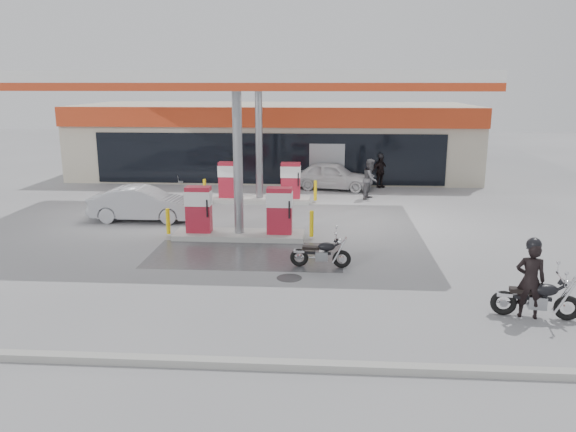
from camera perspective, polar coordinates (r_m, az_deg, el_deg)
name	(u,v)px	position (r m, az deg, el deg)	size (l,w,h in m)	color
ground	(230,255)	(17.67, -5.94, -3.94)	(90.00, 90.00, 0.00)	gray
wet_patch	(246,255)	(17.60, -4.33, -3.98)	(6.00, 3.00, 0.00)	#4C4C4F
drain_cover	(289,278)	(15.56, 0.13, -6.31)	(0.70, 0.70, 0.01)	#38383A
kerb	(168,361)	(11.32, -12.11, -14.20)	(28.00, 0.25, 0.15)	gray
store_building	(275,139)	(32.84, -1.28, 7.81)	(22.00, 8.22, 4.00)	#BDB39E
canopy	(249,82)	(21.80, -4.01, 13.47)	(16.00, 10.02, 5.51)	silver
pump_island_near	(239,218)	(19.39, -4.99, -0.17)	(5.14, 1.30, 1.78)	#9E9E99
pump_island_far	(260,186)	(25.20, -2.91, 3.06)	(5.14, 1.30, 1.78)	#9E9E99
main_motorcycle	(537,299)	(14.12, 23.99, -7.75)	(1.96, 0.76, 1.01)	black
biker_main	(530,280)	(13.93, 23.39, -6.02)	(0.65, 0.43, 1.78)	black
parked_motorcycle	(321,254)	(16.35, 3.42, -3.86)	(1.78, 0.68, 0.91)	black
sedan_white	(332,176)	(28.18, 4.53, 4.11)	(1.62, 4.02, 1.37)	white
attendant	(370,179)	(26.05, 8.38, 3.75)	(0.89, 0.70, 1.84)	#4F4F53
hatchback_silver	(143,204)	(22.45, -14.52, 1.22)	(1.41, 4.03, 1.33)	#ABADB3
parked_car_left	(162,168)	(31.70, -12.64, 4.80)	(1.81, 4.46, 1.29)	#979A9E
biker_walking	(380,171)	(28.88, 9.34, 4.49)	(0.98, 0.41, 1.66)	black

